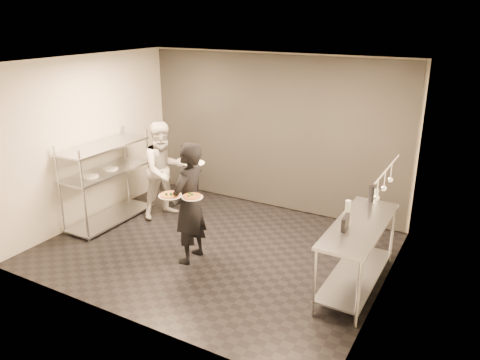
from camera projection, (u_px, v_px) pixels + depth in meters
The scene contains 13 objects.
room_shell at pixel (251, 143), 7.70m from camera, with size 5.00×4.00×2.80m.
pass_rack at pixel (107, 179), 7.93m from camera, with size 0.60×1.60×1.50m.
prep_counter at pixel (358, 244), 5.99m from camera, with size 0.60×1.80×0.92m.
utensil_rail at pixel (385, 180), 5.57m from camera, with size 0.07×1.20×0.31m.
waiter at pixel (189, 203), 6.60m from camera, with size 0.65×0.42×1.78m, color black.
chef at pixel (164, 170), 8.12m from camera, with size 0.83×0.64×1.70m, color beige.
pizza_plate_near at pixel (170, 195), 6.41m from camera, with size 0.32×0.32×0.05m.
pizza_plate_far at pixel (192, 196), 6.29m from camera, with size 0.29×0.29×0.05m.
salad_plate at pixel (194, 162), 6.75m from camera, with size 0.31×0.31×0.07m.
pos_monitor at pixel (345, 223), 5.71m from camera, with size 0.05×0.24×0.17m, color black.
bottle_green at pixel (348, 210), 5.98m from camera, with size 0.07×0.07×0.25m, color gray.
bottle_clear at pixel (376, 196), 6.50m from camera, with size 0.06×0.06×0.20m, color gray.
bottle_dark at pixel (371, 194), 6.54m from camera, with size 0.07×0.07×0.24m, color black.
Camera 1 is at (3.48, -5.42, 3.42)m, focal length 35.00 mm.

